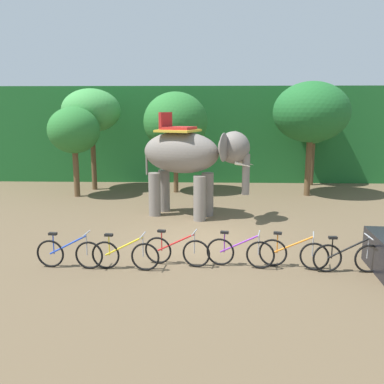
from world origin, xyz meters
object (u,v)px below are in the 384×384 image
at_px(tree_center_right, 311,112).
at_px(elephant, 189,157).
at_px(tree_center_left, 314,117).
at_px(bike_red, 177,251).
at_px(bike_blue, 69,253).
at_px(tree_left, 74,131).
at_px(bike_purple, 240,252).
at_px(bike_orange, 293,253).
at_px(tree_far_left, 91,111).
at_px(tree_far_right, 176,122).
at_px(bike_black, 348,257).
at_px(bike_yellow, 125,255).

relative_size(tree_center_right, elephant, 1.21).
relative_size(tree_center_left, bike_red, 2.89).
relative_size(tree_center_right, bike_blue, 2.98).
xyz_separation_m(tree_left, bike_purple, (6.68, -8.36, -2.57)).
distance_m(tree_center_right, bike_orange, 9.90).
height_order(tree_far_left, elephant, tree_far_left).
xyz_separation_m(tree_far_left, bike_blue, (2.10, -10.26, -3.42)).
distance_m(tree_far_right, bike_orange, 10.60).
height_order(tree_far_left, bike_black, tree_far_left).
bearing_deg(bike_purple, tree_center_right, 67.02).
xyz_separation_m(tree_center_left, elephant, (-6.08, -6.67, -1.28)).
height_order(elephant, bike_orange, elephant).
height_order(bike_blue, bike_red, same).
relative_size(tree_far_right, bike_orange, 2.80).
xyz_separation_m(tree_far_right, tree_center_right, (6.06, -0.56, 0.44)).
bearing_deg(tree_far_left, tree_center_left, 8.23).
relative_size(tree_left, tree_far_right, 0.85).
xyz_separation_m(tree_left, elephant, (5.22, -3.40, -0.75)).
relative_size(bike_red, bike_black, 0.98).
height_order(elephant, bike_blue, elephant).
height_order(tree_left, bike_black, tree_left).
bearing_deg(bike_purple, tree_far_right, 103.44).
height_order(bike_red, bike_orange, same).
xyz_separation_m(tree_center_left, bike_purple, (-4.62, -11.63, -3.10)).
bearing_deg(bike_blue, tree_center_left, 53.23).
distance_m(tree_center_left, bike_orange, 12.53).
relative_size(tree_far_right, bike_black, 2.73).
distance_m(tree_left, tree_far_right, 4.56).
bearing_deg(bike_blue, tree_far_left, 101.54).
bearing_deg(bike_red, tree_far_left, 115.38).
bearing_deg(bike_orange, bike_red, 178.07).
relative_size(elephant, bike_orange, 2.52).
xyz_separation_m(tree_center_right, elephant, (-5.24, -3.97, -1.54)).
relative_size(tree_center_right, bike_yellow, 2.99).
bearing_deg(tree_left, bike_black, -43.01).
bearing_deg(bike_blue, tree_left, 105.93).
bearing_deg(bike_red, bike_orange, -1.93).
relative_size(tree_far_left, bike_purple, 2.88).
bearing_deg(tree_left, tree_far_left, 78.22).
xyz_separation_m(bike_blue, bike_yellow, (1.40, -0.06, 0.00)).
relative_size(bike_orange, bike_black, 0.98).
xyz_separation_m(tree_far_right, bike_blue, (-1.96, -9.71, -2.92)).
xyz_separation_m(bike_red, bike_black, (4.16, -0.32, 0.00)).
bearing_deg(tree_far_left, bike_blue, -78.46).
bearing_deg(tree_center_left, tree_far_right, -162.76).
height_order(bike_yellow, bike_orange, same).
bearing_deg(bike_blue, tree_far_right, 78.59).
distance_m(tree_center_right, bike_purple, 10.27).
xyz_separation_m(bike_yellow, bike_orange, (4.14, 0.23, 0.00)).
xyz_separation_m(elephant, bike_blue, (-2.77, -5.18, -1.82)).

